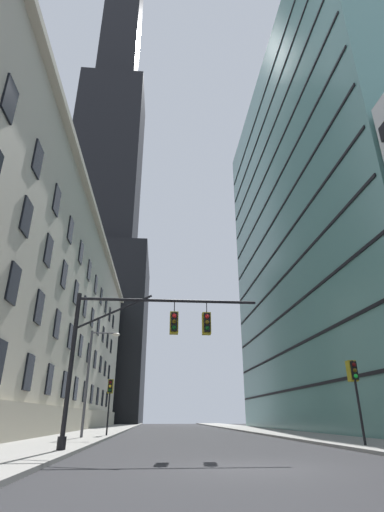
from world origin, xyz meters
name	(u,v)px	position (x,y,z in m)	size (l,w,h in m)	color
ground_plane	(248,470)	(0.00, 0.00, -0.05)	(102.00, 160.00, 0.10)	#28282B
station_building	(28,311)	(-17.11, 28.68, 11.93)	(12.90, 69.36, 23.91)	beige
dark_skyscraper	(104,202)	(-19.36, 79.07, 55.91)	(25.99, 25.99, 187.81)	black
glass_office_midrise	(345,220)	(20.59, 28.53, 24.81)	(19.28, 44.18, 49.63)	slate
traffic_signal_mast	(149,335)	(-3.24, 5.15, 4.89)	(8.70, 0.63, 6.70)	black
traffic_light_near_right	(354,376)	(7.21, 6.84, 3.33)	(0.40, 0.63, 3.95)	black
traffic_light_far_left	(110,390)	(-6.46, 18.83, 3.34)	(0.40, 0.63, 3.96)	black
street_lamppost	(93,371)	(-7.41, 15.57, 4.38)	(2.13, 0.32, 7.07)	#47474C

